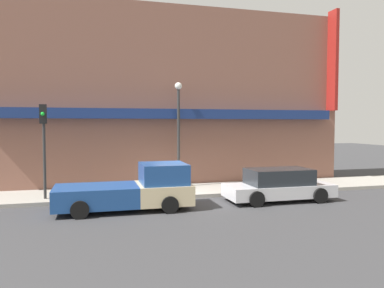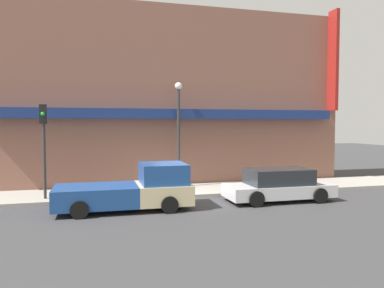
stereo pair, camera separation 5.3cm
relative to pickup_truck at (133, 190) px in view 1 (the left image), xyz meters
The scene contains 8 objects.
ground_plane 2.85m from the pickup_truck, 30.68° to the left, with size 80.00×80.00×0.00m, color #38383A.
sidewalk 3.86m from the pickup_truck, 51.64° to the left, with size 36.00×3.16×0.17m.
building 7.61m from the pickup_truck, 68.55° to the left, with size 19.80×3.80×9.75m.
pickup_truck is the anchor object (origin of this frame).
parked_car 6.24m from the pickup_truck, ahead, with size 4.65×2.01×1.40m.
fire_hydrant 2.54m from the pickup_truck, 54.24° to the left, with size 0.18×0.18×0.74m.
street_lamp 5.30m from the pickup_truck, 54.55° to the left, with size 0.36×0.36×5.22m.
traffic_light 4.59m from the pickup_truck, 148.79° to the left, with size 0.28×0.42×3.97m.
Camera 1 is at (-3.85, -15.94, 3.32)m, focal length 35.00 mm.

